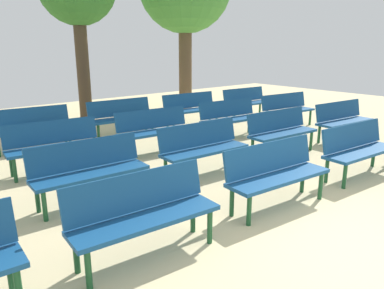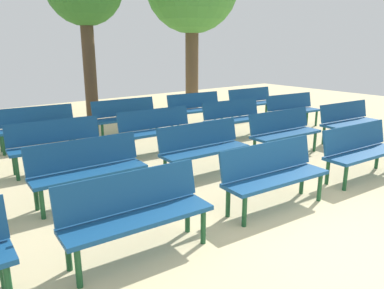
{
  "view_description": "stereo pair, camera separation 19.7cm",
  "coord_description": "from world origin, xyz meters",
  "views": [
    {
      "loc": [
        -3.83,
        -1.34,
        2.18
      ],
      "look_at": [
        0.0,
        3.21,
        0.55
      ],
      "focal_mm": 34.71,
      "sensor_mm": 36.0,
      "label": 1
    },
    {
      "loc": [
        -3.68,
        -1.46,
        2.18
      ],
      "look_at": [
        0.0,
        3.21,
        0.55
      ],
      "focal_mm": 34.71,
      "sensor_mm": 36.0,
      "label": 2
    }
  ],
  "objects": [
    {
      "name": "bench_r3_c3",
      "position": [
        2.55,
        6.28,
        0.5
      ],
      "size": [
        1.64,
        0.63,
        0.87
      ],
      "rotation": [
        0.0,
        0.0,
        -0.1
      ],
      "color": "navy",
      "rests_on": "ground_plane"
    },
    {
      "name": "bench_r3_c2",
      "position": [
        0.52,
        6.46,
        0.5
      ],
      "size": [
        1.63,
        0.6,
        0.87
      ],
      "rotation": [
        0.0,
        0.0,
        -0.07
      ],
      "color": "navy",
      "rests_on": "ground_plane"
    },
    {
      "name": "bench_r0_c2",
      "position": [
        0.1,
        1.57,
        0.5
      ],
      "size": [
        1.64,
        0.62,
        0.87
      ],
      "rotation": [
        0.0,
        0.0,
        -0.09
      ],
      "color": "navy",
      "rests_on": "ground_plane"
    },
    {
      "name": "bench_r1_c1",
      "position": [
        -1.78,
        3.33,
        0.5
      ],
      "size": [
        1.62,
        0.57,
        0.87
      ],
      "rotation": [
        0.0,
        0.0,
        -0.05
      ],
      "color": "navy",
      "rests_on": "ground_plane"
    },
    {
      "name": "bench_r3_c1",
      "position": [
        -1.51,
        6.64,
        0.5
      ],
      "size": [
        1.64,
        0.64,
        0.87
      ],
      "rotation": [
        0.0,
        0.0,
        -0.1
      ],
      "color": "navy",
      "rests_on": "ground_plane"
    },
    {
      "name": "bench_r0_c3",
      "position": [
        2.14,
        1.44,
        0.5
      ],
      "size": [
        1.63,
        0.61,
        0.87
      ],
      "rotation": [
        0.0,
        0.0,
        -0.08
      ],
      "color": "navy",
      "rests_on": "ground_plane"
    },
    {
      "name": "bench_r2_c1",
      "position": [
        -1.66,
        4.96,
        0.5
      ],
      "size": [
        1.64,
        0.64,
        0.87
      ],
      "rotation": [
        0.0,
        0.0,
        -0.1
      ],
      "color": "navy",
      "rests_on": "ground_plane"
    },
    {
      "name": "bench_r1_c3",
      "position": [
        2.23,
        3.08,
        0.5
      ],
      "size": [
        1.63,
        0.59,
        0.87
      ],
      "rotation": [
        0.0,
        0.0,
        -0.07
      ],
      "color": "navy",
      "rests_on": "ground_plane"
    },
    {
      "name": "bench_r1_c4",
      "position": [
        4.26,
        2.86,
        0.5
      ],
      "size": [
        1.64,
        0.63,
        0.87
      ],
      "rotation": [
        0.0,
        0.0,
        -0.09
      ],
      "color": "navy",
      "rests_on": "ground_plane"
    },
    {
      "name": "bench_r2_c4",
      "position": [
        4.45,
        4.55,
        0.5
      ],
      "size": [
        1.64,
        0.65,
        0.87
      ],
      "rotation": [
        0.0,
        0.0,
        -0.1
      ],
      "color": "navy",
      "rests_on": "ground_plane"
    },
    {
      "name": "bench_r3_c4",
      "position": [
        4.58,
        6.11,
        0.5
      ],
      "size": [
        1.62,
        0.57,
        0.87
      ],
      "rotation": [
        0.0,
        0.0,
        -0.06
      ],
      "color": "navy",
      "rests_on": "ground_plane"
    },
    {
      "name": "bench_r0_c1",
      "position": [
        -1.95,
        1.69,
        0.5
      ],
      "size": [
        1.63,
        0.6,
        0.87
      ],
      "rotation": [
        0.0,
        0.0,
        -0.07
      ],
      "color": "navy",
      "rests_on": "ground_plane"
    },
    {
      "name": "ground_plane",
      "position": [
        0.0,
        0.0,
        0.0
      ],
      "size": [
        25.03,
        25.03,
        0.0
      ],
      "primitive_type": "plane",
      "color": "beige"
    },
    {
      "name": "bench_r1_c2",
      "position": [
        0.21,
        3.18,
        0.5
      ],
      "size": [
        1.63,
        0.57,
        0.87
      ],
      "rotation": [
        0.0,
        0.0,
        -0.06
      ],
      "color": "navy",
      "rests_on": "ground_plane"
    },
    {
      "name": "bench_r2_c3",
      "position": [
        2.44,
        4.71,
        0.5
      ],
      "size": [
        1.64,
        0.63,
        0.87
      ],
      "rotation": [
        0.0,
        0.0,
        -0.09
      ],
      "color": "navy",
      "rests_on": "ground_plane"
    },
    {
      "name": "bench_r2_c2",
      "position": [
        0.35,
        4.82,
        0.5
      ],
      "size": [
        1.64,
        0.62,
        0.87
      ],
      "rotation": [
        0.0,
        0.0,
        -0.09
      ],
      "color": "navy",
      "rests_on": "ground_plane"
    }
  ]
}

